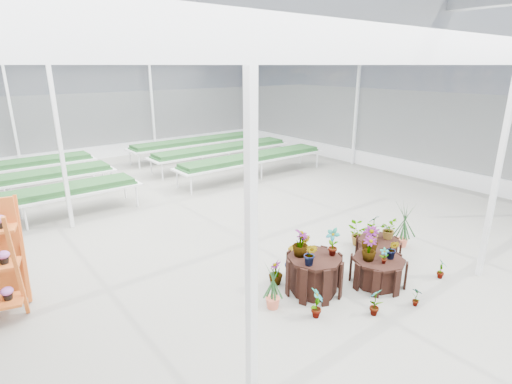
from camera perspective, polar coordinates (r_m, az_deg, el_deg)
ground_plane at (r=9.70m, az=-0.96°, el=-7.96°), size 24.00×24.00×0.00m
greenhouse_shell at (r=8.95m, az=-1.03°, el=5.13°), size 18.00×24.00×4.50m
steel_frame at (r=8.95m, az=-1.03°, el=5.13°), size 18.00×24.00×4.50m
nursery_benches at (r=15.58m, az=-17.21°, el=2.87°), size 16.00×7.00×0.84m
plinth_tall at (r=7.90m, az=8.26°, el=-11.54°), size 1.39×1.39×0.73m
plinth_mid at (r=8.45m, az=16.99°, el=-10.78°), size 1.26×1.26×0.56m
plinth_low at (r=9.58m, az=17.04°, el=-7.72°), size 1.20×1.20×0.43m
nursery_plants at (r=8.70m, az=13.20°, el=-7.59°), size 4.53×2.94×1.28m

